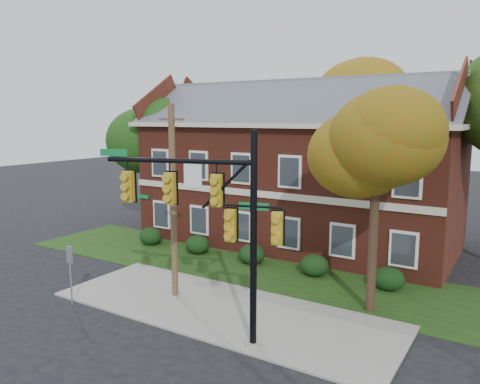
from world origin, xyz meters
The scene contains 15 objects.
ground centered at (0.00, 0.00, 0.00)m, with size 120.00×120.00×0.00m, color black.
sidewalk centered at (0.00, 1.00, 0.04)m, with size 14.00×5.00×0.08m, color gray.
grass_strip centered at (0.00, 6.00, 0.02)m, with size 30.00×6.00×0.04m, color #193811.
apartment_building centered at (-2.00, 11.95, 4.99)m, with size 18.80×8.80×9.74m.
hedge_far_left centered at (-9.00, 6.70, 0.53)m, with size 1.40×1.26×1.05m, color black.
hedge_left centered at (-5.50, 6.70, 0.53)m, with size 1.40×1.26×1.05m, color black.
hedge_center centered at (-2.00, 6.70, 0.53)m, with size 1.40×1.26×1.05m, color black.
hedge_right centered at (1.50, 6.70, 0.53)m, with size 1.40×1.26×1.05m, color black.
hedge_far_right centered at (5.00, 6.70, 0.53)m, with size 1.40×1.26×1.05m, color black.
tree_near_right centered at (5.22, 3.87, 6.67)m, with size 4.50×4.25×8.58m.
tree_left_rear centered at (-11.73, 10.84, 6.68)m, with size 5.40×5.10×8.88m.
tree_far_rear centered at (-0.66, 19.79, 8.84)m, with size 6.84×6.46×11.52m.
traffic_signal centered at (1.32, -1.27, 4.44)m, with size 6.21×1.95×7.16m.
utility_pole centered at (-2.50, 1.16, 4.11)m, with size 1.26×0.28×8.09m.
sign_post centered at (-5.50, -1.76, 1.66)m, with size 0.36×0.07×2.45m.
Camera 1 is at (9.89, -13.46, 7.55)m, focal length 35.00 mm.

